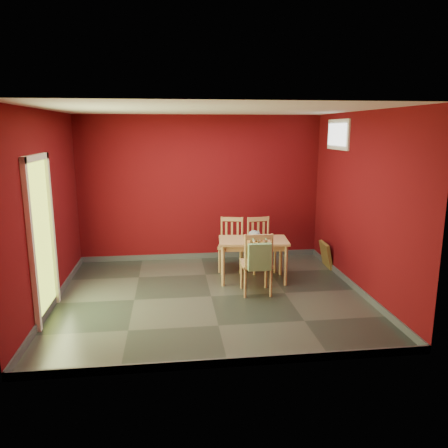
{
  "coord_description": "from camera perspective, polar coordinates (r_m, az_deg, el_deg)",
  "views": [
    {
      "loc": [
        -0.56,
        -6.1,
        2.43
      ],
      "look_at": [
        0.25,
        0.45,
        1.0
      ],
      "focal_mm": 35.0,
      "sensor_mm": 36.0,
      "label": 1
    }
  ],
  "objects": [
    {
      "name": "outlet_plate",
      "position": [
        8.64,
        7.66,
        -2.15
      ],
      "size": [
        0.08,
        0.02,
        0.12
      ],
      "primitive_type": "cube",
      "color": "silver",
      "rests_on": "room_shell"
    },
    {
      "name": "room_shell",
      "position": [
        6.57,
        -1.7,
        -9.01
      ],
      "size": [
        4.5,
        4.5,
        4.5
      ],
      "color": "#55080C",
      "rests_on": "ground"
    },
    {
      "name": "chair_far_right",
      "position": [
        7.66,
        4.8,
        -2.6
      ],
      "size": [
        0.49,
        0.49,
        0.93
      ],
      "color": "#AE8051",
      "rests_on": "ground"
    },
    {
      "name": "tote_bag",
      "position": [
        6.29,
        4.68,
        -4.3
      ],
      "size": [
        0.33,
        0.2,
        0.46
      ],
      "color": "#678E5C",
      "rests_on": "chair_near"
    },
    {
      "name": "picture_frame",
      "position": [
        8.08,
        13.17,
        -3.94
      ],
      "size": [
        0.17,
        0.46,
        0.45
      ],
      "color": "brown",
      "rests_on": "ground"
    },
    {
      "name": "ground",
      "position": [
        6.59,
        -1.7,
        -9.42
      ],
      "size": [
        4.5,
        4.5,
        0.0
      ],
      "primitive_type": "plane",
      "color": "#2D342D",
      "rests_on": "ground"
    },
    {
      "name": "dining_table",
      "position": [
        7.1,
        3.84,
        -2.7
      ],
      "size": [
        1.16,
        0.75,
        0.69
      ],
      "color": "#AE8051",
      "rests_on": "ground"
    },
    {
      "name": "window",
      "position": [
        7.63,
        14.66,
        11.24
      ],
      "size": [
        0.05,
        0.9,
        0.5
      ],
      "color": "white",
      "rests_on": "room_shell"
    },
    {
      "name": "chair_near",
      "position": [
        6.55,
        4.29,
        -5.03
      ],
      "size": [
        0.46,
        0.46,
        0.96
      ],
      "color": "#AE8051",
      "rests_on": "ground"
    },
    {
      "name": "table_runner",
      "position": [
        6.99,
        4.0,
        -2.6
      ],
      "size": [
        0.35,
        0.63,
        0.31
      ],
      "color": "#AF712D",
      "rests_on": "dining_table"
    },
    {
      "name": "doorway",
      "position": [
        6.08,
        -22.79,
        -1.15
      ],
      "size": [
        0.06,
        1.01,
        2.13
      ],
      "color": "#B7D838",
      "rests_on": "ground"
    },
    {
      "name": "chair_far_left",
      "position": [
        7.69,
        0.95,
        -2.56
      ],
      "size": [
        0.51,
        0.51,
        0.92
      ],
      "color": "#AE8051",
      "rests_on": "ground"
    },
    {
      "name": "cat",
      "position": [
        7.04,
        4.02,
        -1.25
      ],
      "size": [
        0.32,
        0.45,
        0.2
      ],
      "primitive_type": null,
      "rotation": [
        0.0,
        0.0,
        -0.29
      ],
      "color": "slate",
      "rests_on": "table_runner"
    }
  ]
}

